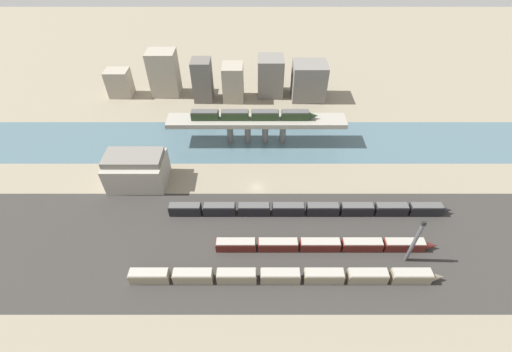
% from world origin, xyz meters
% --- Properties ---
extents(ground_plane, '(400.00, 400.00, 0.00)m').
position_xyz_m(ground_plane, '(0.00, 0.00, 0.00)').
color(ground_plane, gray).
extents(railbed_yard, '(280.00, 42.00, 0.01)m').
position_xyz_m(railbed_yard, '(0.00, -24.00, 0.00)').
color(railbed_yard, '#33302D').
rests_on(railbed_yard, ground).
extents(river_water, '(320.00, 27.54, 0.01)m').
position_xyz_m(river_water, '(0.00, 26.37, 0.00)').
color(river_water, '#47606B').
rests_on(river_water, ground).
extents(bridge, '(68.28, 8.55, 10.68)m').
position_xyz_m(bridge, '(0.00, 26.37, 8.92)').
color(bridge, gray).
rests_on(bridge, ground).
extents(train_on_bridge, '(47.94, 3.14, 3.46)m').
position_xyz_m(train_on_bridge, '(-1.04, 26.37, 12.37)').
color(train_on_bridge, '#23381E').
rests_on(train_on_bridge, bridge).
extents(train_yard_near, '(83.27, 2.94, 3.96)m').
position_xyz_m(train_yard_near, '(7.47, -35.45, 1.95)').
color(train_yard_near, gray).
rests_on(train_yard_near, ground).
extents(train_yard_mid, '(63.72, 2.87, 3.49)m').
position_xyz_m(train_yard_mid, '(19.63, -25.24, 1.71)').
color(train_yard_mid, '#5B1E19').
rests_on(train_yard_mid, ground).
extents(train_yard_far, '(89.31, 2.81, 4.01)m').
position_xyz_m(train_yard_far, '(16.47, -11.85, 1.97)').
color(train_yard_far, black).
rests_on(train_yard_far, ground).
extents(warehouse_building, '(19.36, 13.55, 11.84)m').
position_xyz_m(warehouse_building, '(-40.76, 3.05, 5.63)').
color(warehouse_building, '#9E998E').
rests_on(warehouse_building, ground).
extents(signal_tower, '(1.00, 0.97, 16.54)m').
position_xyz_m(signal_tower, '(41.87, -29.12, 8.13)').
color(signal_tower, '#4C4C51').
rests_on(signal_tower, ground).
extents(city_block_far_left, '(10.52, 8.15, 12.56)m').
position_xyz_m(city_block_far_left, '(-64.31, 63.63, 6.28)').
color(city_block_far_left, gray).
rests_on(city_block_far_left, ground).
extents(city_block_left, '(12.81, 10.05, 20.80)m').
position_xyz_m(city_block_left, '(-42.91, 65.15, 10.40)').
color(city_block_left, gray).
rests_on(city_block_left, ground).
extents(city_block_center, '(8.54, 8.99, 19.03)m').
position_xyz_m(city_block_center, '(-24.53, 59.85, 9.51)').
color(city_block_center, '#605B56').
rests_on(city_block_center, ground).
extents(city_block_right, '(9.33, 10.64, 16.42)m').
position_xyz_m(city_block_right, '(-10.69, 60.30, 8.21)').
color(city_block_right, gray).
rests_on(city_block_right, ground).
extents(city_block_far_right, '(11.82, 11.94, 17.75)m').
position_xyz_m(city_block_far_right, '(6.58, 65.20, 8.87)').
color(city_block_far_right, slate).
rests_on(city_block_far_right, ground).
extents(city_block_tall, '(15.22, 12.87, 16.63)m').
position_xyz_m(city_block_tall, '(24.16, 61.58, 8.32)').
color(city_block_tall, slate).
rests_on(city_block_tall, ground).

